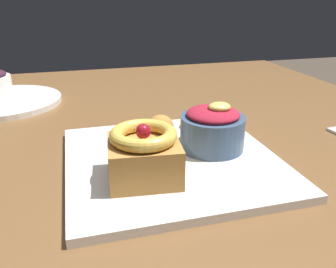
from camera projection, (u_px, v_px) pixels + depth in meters
The scene contains 7 objects.
dining_table at pixel (123, 169), 0.70m from camera, with size 1.22×1.06×0.73m.
front_plate at pixel (172, 160), 0.51m from camera, with size 0.30×0.30×0.01m, color white.
cake_slice at pixel (144, 154), 0.44m from camera, with size 0.10×0.10×0.07m.
berry_ramekin at pixel (213, 128), 0.53m from camera, with size 0.10×0.10×0.07m.
fritter_front at pixel (196, 118), 0.62m from camera, with size 0.04×0.04×0.03m, color gold.
fritter_middle at pixel (160, 127), 0.57m from camera, with size 0.04×0.04×0.04m, color #BC7F38.
back_plate at pixel (3, 102), 0.79m from camera, with size 0.26×0.26×0.01m, color white.
Camera 1 is at (-0.08, -0.62, 0.97)m, focal length 37.28 mm.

